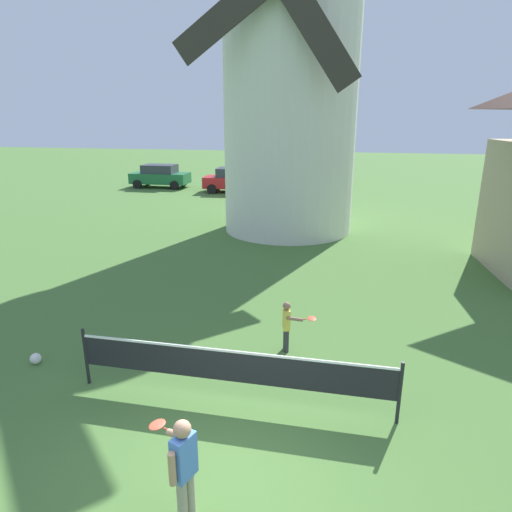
# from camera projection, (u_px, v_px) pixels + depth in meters

# --- Properties ---
(ground_plane) EXTENTS (120.00, 120.00, 0.00)m
(ground_plane) POSITION_uv_depth(u_px,v_px,m) (228.00, 478.00, 6.04)
(ground_plane) COLOR #477033
(windmill) EXTENTS (7.34, 6.12, 12.83)m
(windmill) POSITION_uv_depth(u_px,v_px,m) (291.00, 66.00, 17.46)
(windmill) COLOR silver
(windmill) RESTS_ON ground_plane
(tennis_net) EXTENTS (5.51, 0.06, 1.10)m
(tennis_net) POSITION_uv_depth(u_px,v_px,m) (232.00, 366.00, 7.46)
(tennis_net) COLOR black
(tennis_net) RESTS_ON ground_plane
(player_near) EXTENTS (0.74, 0.74, 1.40)m
(player_near) POSITION_uv_depth(u_px,v_px,m) (183.00, 464.00, 5.22)
(player_near) COLOR #9E937F
(player_near) RESTS_ON ground_plane
(player_far) EXTENTS (0.74, 0.36, 1.10)m
(player_far) POSITION_uv_depth(u_px,v_px,m) (288.00, 323.00, 9.16)
(player_far) COLOR #333338
(player_far) RESTS_ON ground_plane
(stray_ball) EXTENTS (0.22, 0.22, 0.22)m
(stray_ball) POSITION_uv_depth(u_px,v_px,m) (36.00, 359.00, 8.82)
(stray_ball) COLOR silver
(stray_ball) RESTS_ON ground_plane
(parked_car_green) EXTENTS (3.97, 1.93, 1.56)m
(parked_car_green) POSITION_uv_depth(u_px,v_px,m) (160.00, 176.00, 30.75)
(parked_car_green) COLOR #1E6638
(parked_car_green) RESTS_ON ground_plane
(parked_car_red) EXTENTS (4.03, 2.10, 1.56)m
(parked_car_red) POSITION_uv_depth(u_px,v_px,m) (235.00, 180.00, 28.80)
(parked_car_red) COLOR red
(parked_car_red) RESTS_ON ground_plane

